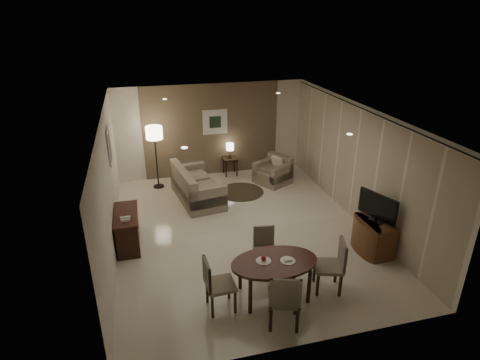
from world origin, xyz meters
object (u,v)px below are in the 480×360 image
object	(u,v)px
chair_far	(265,251)
sofa	(198,184)
console_desk	(128,229)
side_table	(230,166)
floor_lamp	(156,158)
armchair	(273,170)
chair_right	(328,266)
dining_table	(274,278)
chair_left	(221,284)
tv_cabinet	(374,236)
chair_near	(284,297)

from	to	relation	value
chair_far	sofa	distance (m)	3.46
chair_far	console_desk	bearing A→B (deg)	154.97
side_table	floor_lamp	bearing A→B (deg)	-170.37
armchair	side_table	distance (m)	1.37
chair_right	dining_table	bearing A→B (deg)	-78.41
sofa	side_table	xyz separation A→B (m)	(1.21, 1.45, -0.18)
side_table	floor_lamp	world-z (taller)	floor_lamp
chair_far	chair_left	xyz separation A→B (m)	(-1.04, -0.80, 0.05)
chair_far	floor_lamp	world-z (taller)	floor_lamp
chair_right	floor_lamp	xyz separation A→B (m)	(-2.60, 5.26, 0.39)
tv_cabinet	floor_lamp	xyz separation A→B (m)	(-4.07, 4.38, 0.53)
chair_far	side_table	distance (m)	4.85
side_table	tv_cabinet	bearing A→B (deg)	-68.02
armchair	floor_lamp	bearing A→B (deg)	-128.01
dining_table	armchair	world-z (taller)	armchair
chair_far	chair_near	bearing A→B (deg)	-88.90
console_desk	floor_lamp	size ratio (longest dim) A/B	0.69
side_table	chair_right	bearing A→B (deg)	-85.47
chair_near	armchair	world-z (taller)	chair_near
tv_cabinet	sofa	distance (m)	4.54
dining_table	chair_near	xyz separation A→B (m)	(-0.07, -0.67, 0.16)
armchair	tv_cabinet	bearing A→B (deg)	-15.61
chair_right	sofa	world-z (taller)	chair_right
tv_cabinet	chair_right	xyz separation A→B (m)	(-1.47, -0.88, 0.14)
dining_table	chair_near	world-z (taller)	chair_near
chair_right	armchair	size ratio (longest dim) A/B	1.13
console_desk	armchair	world-z (taller)	armchair
tv_cabinet	chair_far	distance (m)	2.37
dining_table	chair_left	bearing A→B (deg)	-175.30
chair_right	armchair	bearing A→B (deg)	-171.19
console_desk	chair_right	xyz separation A→B (m)	(3.42, -2.38, 0.11)
chair_left	side_table	distance (m)	5.83
tv_cabinet	chair_near	xyz separation A→B (m)	(-2.51, -1.48, 0.16)
console_desk	tv_cabinet	size ratio (longest dim) A/B	1.33
chair_left	side_table	xyz separation A→B (m)	(1.49, 5.63, -0.21)
dining_table	chair_far	world-z (taller)	chair_far
floor_lamp	dining_table	bearing A→B (deg)	-72.59
dining_table	floor_lamp	bearing A→B (deg)	107.41
chair_right	sofa	size ratio (longest dim) A/B	0.52
console_desk	chair_near	distance (m)	3.82
dining_table	chair_right	size ratio (longest dim) A/B	1.54
dining_table	sofa	bearing A→B (deg)	99.38
sofa	side_table	world-z (taller)	sofa
floor_lamp	chair_near	bearing A→B (deg)	-75.10
chair_far	sofa	world-z (taller)	sofa
chair_far	sofa	size ratio (longest dim) A/B	0.46
side_table	sofa	bearing A→B (deg)	-129.94
console_desk	dining_table	distance (m)	3.36
sofa	console_desk	bearing A→B (deg)	126.57
chair_far	chair_left	world-z (taller)	chair_left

